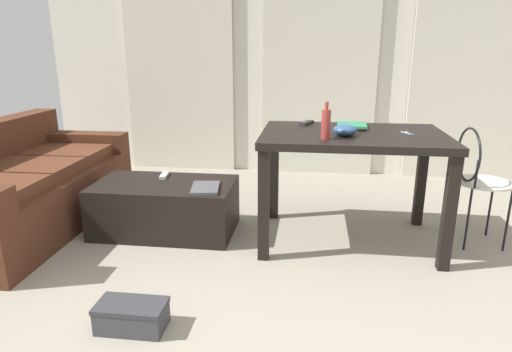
# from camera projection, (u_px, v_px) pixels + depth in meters

# --- Properties ---
(ground_plane) EXTENTS (8.05, 8.05, 0.00)m
(ground_plane) POSITION_uv_depth(u_px,v_px,m) (316.00, 250.00, 3.07)
(ground_plane) COLOR gray
(wall_back) EXTENTS (5.98, 0.10, 2.41)m
(wall_back) POSITION_uv_depth(u_px,v_px,m) (320.00, 62.00, 4.70)
(wall_back) COLOR silver
(wall_back) RESTS_ON ground
(curtains) EXTENTS (4.25, 0.03, 2.19)m
(curtains) POSITION_uv_depth(u_px,v_px,m) (320.00, 73.00, 4.65)
(curtains) COLOR beige
(curtains) RESTS_ON ground
(couch) EXTENTS (0.93, 1.89, 0.79)m
(couch) POSITION_uv_depth(u_px,v_px,m) (22.00, 188.00, 3.41)
(couch) COLOR #4C2819
(couch) RESTS_ON ground
(coffee_table) EXTENTS (1.03, 0.59, 0.38)m
(coffee_table) POSITION_uv_depth(u_px,v_px,m) (166.00, 207.00, 3.34)
(coffee_table) COLOR black
(coffee_table) RESTS_ON ground
(craft_table) EXTENTS (1.24, 0.85, 0.79)m
(craft_table) POSITION_uv_depth(u_px,v_px,m) (352.00, 148.00, 3.04)
(craft_table) COLOR black
(craft_table) RESTS_ON ground
(wire_chair) EXTENTS (0.38, 0.38, 0.84)m
(wire_chair) POSITION_uv_depth(u_px,v_px,m) (476.00, 172.00, 3.04)
(wire_chair) COLOR silver
(wire_chair) RESTS_ON ground
(bottle_near) EXTENTS (0.06, 0.06, 0.24)m
(bottle_near) POSITION_uv_depth(u_px,v_px,m) (326.00, 124.00, 2.77)
(bottle_near) COLOR #99332D
(bottle_near) RESTS_ON craft_table
(bowl) EXTENTS (0.15, 0.15, 0.07)m
(bowl) POSITION_uv_depth(u_px,v_px,m) (345.00, 130.00, 2.90)
(bowl) COLOR #2D4C7A
(bowl) RESTS_ON craft_table
(book_stack) EXTENTS (0.22, 0.24, 0.03)m
(book_stack) POSITION_uv_depth(u_px,v_px,m) (351.00, 126.00, 3.17)
(book_stack) COLOR red
(book_stack) RESTS_ON craft_table
(tv_remote_on_table) EXTENTS (0.11, 0.17, 0.02)m
(tv_remote_on_table) POSITION_uv_depth(u_px,v_px,m) (307.00, 123.00, 3.33)
(tv_remote_on_table) COLOR #232326
(tv_remote_on_table) RESTS_ON craft_table
(scissors) EXTENTS (0.07, 0.12, 0.00)m
(scissors) POSITION_uv_depth(u_px,v_px,m) (409.00, 134.00, 2.96)
(scissors) COLOR #9EA0A5
(scissors) RESTS_ON craft_table
(tv_remote_primary) EXTENTS (0.07, 0.19, 0.02)m
(tv_remote_primary) POSITION_uv_depth(u_px,v_px,m) (164.00, 175.00, 3.44)
(tv_remote_primary) COLOR #B7B7B2
(tv_remote_primary) RESTS_ON coffee_table
(magazine) EXTENTS (0.23, 0.31, 0.02)m
(magazine) POSITION_uv_depth(u_px,v_px,m) (205.00, 188.00, 3.13)
(magazine) COLOR #4C4C51
(magazine) RESTS_ON coffee_table
(shoebox) EXTENTS (0.34, 0.19, 0.14)m
(shoebox) POSITION_uv_depth(u_px,v_px,m) (132.00, 316.00, 2.19)
(shoebox) COLOR #38383D
(shoebox) RESTS_ON ground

